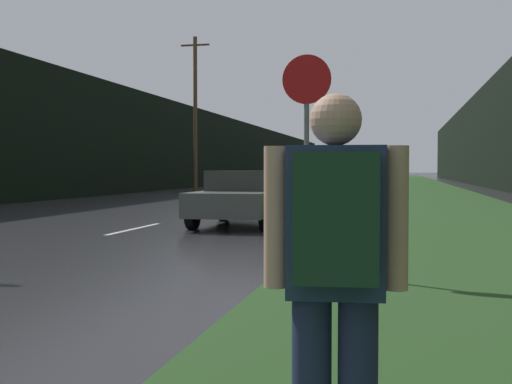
{
  "coord_description": "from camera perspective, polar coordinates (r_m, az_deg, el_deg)",
  "views": [
    {
      "loc": [
        6.09,
        1.67,
        1.39
      ],
      "look_at": [
        2.78,
        16.31,
        0.87
      ],
      "focal_mm": 45.0,
      "sensor_mm": 36.0,
      "label": 1
    }
  ],
  "objects": [
    {
      "name": "utility_pole_far",
      "position": [
        39.64,
        -5.41,
        7.04
      ],
      "size": [
        1.8,
        0.24,
        9.48
      ],
      "color": "#4C3823",
      "rests_on": "ground_plane"
    },
    {
      "name": "treeline_near_side",
      "position": [
        48.97,
        21.47,
        5.0
      ],
      "size": [
        2.0,
        140.0,
        8.13
      ],
      "primitive_type": "cube",
      "color": "black",
      "rests_on": "ground_plane"
    },
    {
      "name": "lane_stripe_c",
      "position": [
        15.33,
        -10.75,
        -3.23
      ],
      "size": [
        0.12,
        3.0,
        0.01
      ],
      "primitive_type": "cube",
      "color": "silver",
      "rests_on": "ground_plane"
    },
    {
      "name": "grass_verge",
      "position": [
        38.38,
        14.79,
        -0.12
      ],
      "size": [
        6.0,
        240.0,
        0.02
      ],
      "primitive_type": "cube",
      "color": "#26471E",
      "rests_on": "ground_plane"
    },
    {
      "name": "lane_stripe_e",
      "position": [
        28.69,
        0.46,
        -0.77
      ],
      "size": [
        0.12,
        3.0,
        0.01
      ],
      "primitive_type": "cube",
      "color": "silver",
      "rests_on": "ground_plane"
    },
    {
      "name": "lane_stripe_d",
      "position": [
        21.91,
        -3.44,
        -1.63
      ],
      "size": [
        0.12,
        3.0,
        0.01
      ],
      "primitive_type": "cube",
      "color": "silver",
      "rests_on": "ground_plane"
    },
    {
      "name": "lane_stripe_f",
      "position": [
        35.56,
        2.85,
        -0.23
      ],
      "size": [
        0.12,
        3.0,
        0.01
      ],
      "primitive_type": "cube",
      "color": "silver",
      "rests_on": "ground_plane"
    },
    {
      "name": "hitchhiker_with_backpack",
      "position": [
        2.65,
        7.05,
        -6.98
      ],
      "size": [
        0.59,
        0.44,
        1.7
      ],
      "rotation": [
        0.0,
        0.0,
        0.1
      ],
      "color": "#1E2847",
      "rests_on": "ground_plane"
    },
    {
      "name": "car_passing_near",
      "position": [
        16.05,
        -1.17,
        -0.48
      ],
      "size": [
        1.94,
        4.27,
        1.36
      ],
      "rotation": [
        0.0,
        0.0,
        3.14
      ],
      "color": "#4C514C",
      "rests_on": "ground_plane"
    },
    {
      "name": "stop_sign",
      "position": [
        8.6,
        4.51,
        4.52
      ],
      "size": [
        0.66,
        0.07,
        2.92
      ],
      "color": "slate",
      "rests_on": "ground_plane"
    },
    {
      "name": "treeline_far_side",
      "position": [
        51.12,
        -6.21,
        3.93
      ],
      "size": [
        2.0,
        140.0,
        6.23
      ],
      "primitive_type": "cube",
      "color": "black",
      "rests_on": "ground_plane"
    }
  ]
}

